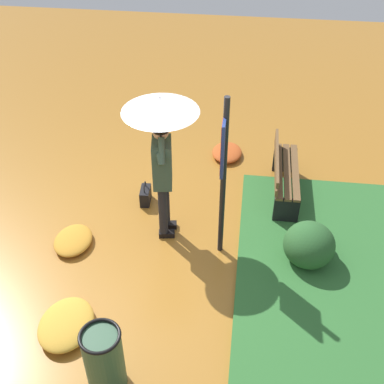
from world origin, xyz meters
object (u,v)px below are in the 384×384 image
(person_with_umbrella, at_px, (161,134))
(park_bench, at_px, (284,174))
(info_sign_post, at_px, (223,162))
(handbag, at_px, (146,195))
(trash_bin, at_px, (104,360))

(person_with_umbrella, bearing_deg, park_bench, -59.97)
(person_with_umbrella, height_order, info_sign_post, info_sign_post)
(person_with_umbrella, relative_size, handbag, 5.53)
(person_with_umbrella, relative_size, park_bench, 1.46)
(person_with_umbrella, distance_m, trash_bin, 2.71)
(info_sign_post, bearing_deg, person_with_umbrella, 67.02)
(person_with_umbrella, relative_size, trash_bin, 2.45)
(info_sign_post, height_order, park_bench, info_sign_post)
(info_sign_post, height_order, handbag, info_sign_post)
(park_bench, bearing_deg, trash_bin, 151.63)
(info_sign_post, bearing_deg, park_bench, -33.30)
(person_with_umbrella, xyz_separation_m, info_sign_post, (-0.34, -0.80, -0.11))
(park_bench, xyz_separation_m, trash_bin, (-3.40, 1.84, 0.02))
(person_with_umbrella, height_order, handbag, person_with_umbrella)
(handbag, xyz_separation_m, park_bench, (0.42, -2.03, 0.28))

